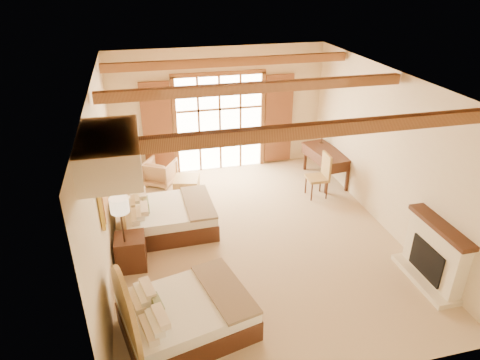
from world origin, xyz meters
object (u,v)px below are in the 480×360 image
object	(u,v)px
nightstand	(131,252)
desk	(326,164)
armchair	(160,172)
bed_far	(162,215)
bed_near	(178,314)

from	to	relation	value
nightstand	desk	xyz separation A→B (m)	(4.87, 2.45, 0.11)
nightstand	armchair	world-z (taller)	armchair
bed_far	armchair	xyz separation A→B (m)	(0.13, 2.17, -0.05)
nightstand	desk	size ratio (longest dim) A/B	0.41
bed_near	desk	xyz separation A→B (m)	(4.22, 4.24, 0.07)
bed_near	armchair	world-z (taller)	bed_near
bed_near	bed_far	distance (m)	2.84
nightstand	armchair	distance (m)	3.31
armchair	bed_far	bearing A→B (deg)	117.37
bed_far	armchair	bearing A→B (deg)	85.58
bed_near	bed_far	world-z (taller)	bed_far
bed_far	nightstand	xyz separation A→B (m)	(-0.64, -1.05, -0.05)
desk	bed_near	bearing A→B (deg)	-142.07
bed_far	nightstand	distance (m)	1.23
armchair	desk	xyz separation A→B (m)	(4.10, -0.77, 0.11)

